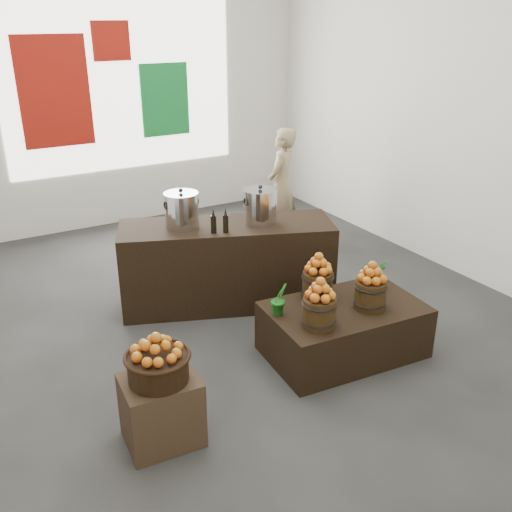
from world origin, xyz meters
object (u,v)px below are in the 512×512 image
crate (162,410)px  stock_pot_center (260,207)px  display_table (344,330)px  shopper (281,185)px  counter (227,264)px  stock_pot_left (182,211)px  wicker_basket (158,368)px

crate → stock_pot_center: bearing=41.8°
display_table → stock_pot_center: stock_pot_center is taller
crate → shopper: (2.88, 2.96, 0.49)m
display_table → counter: 1.47m
display_table → stock_pot_left: bearing=123.5°
crate → display_table: bearing=8.3°
wicker_basket → stock_pot_left: (0.98, 1.81, 0.43)m
display_table → counter: bearing=112.3°
counter → stock_pot_center: bearing=0.0°
stock_pot_left → shopper: (1.90, 1.15, -0.29)m
wicker_basket → crate: bearing=0.0°
wicker_basket → stock_pot_left: 2.10m
stock_pot_center → shopper: shopper is taller
shopper → stock_pot_center: bearing=13.0°
display_table → stock_pot_left: 1.94m
counter → shopper: (1.49, 1.31, 0.31)m
wicker_basket → display_table: size_ratio=0.31×
wicker_basket → display_table: wicker_basket is taller
wicker_basket → stock_pot_center: (1.71, 1.53, 0.43)m
stock_pot_left → shopper: shopper is taller
crate → display_table: crate is taller
crate → display_table: 1.85m
crate → display_table: (1.83, 0.27, -0.02)m
stock_pot_left → stock_pot_center: 0.78m
shopper → counter: bearing=3.6°
crate → shopper: bearing=45.8°
counter → shopper: shopper is taller
stock_pot_center → counter: bearing=158.6°
display_table → stock_pot_left: stock_pot_left is taller
wicker_basket → stock_pot_left: size_ratio=1.25×
wicker_basket → stock_pot_left: stock_pot_left is taller
stock_pot_center → crate: bearing=-138.2°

